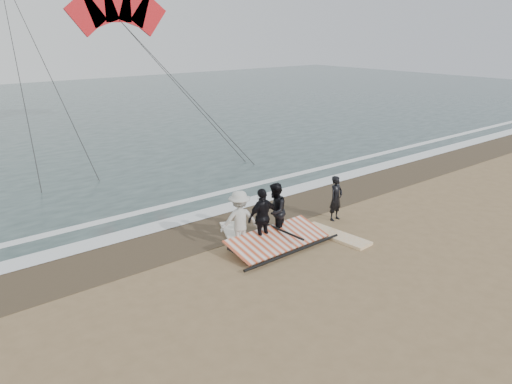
# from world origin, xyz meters

# --- Properties ---
(ground) EXTENTS (120.00, 120.00, 0.00)m
(ground) POSITION_xyz_m (0.00, 0.00, 0.00)
(ground) COLOR #8C704C
(ground) RESTS_ON ground
(sea) EXTENTS (120.00, 54.00, 0.02)m
(sea) POSITION_xyz_m (0.00, 33.00, 0.01)
(sea) COLOR #233838
(sea) RESTS_ON ground
(wet_sand) EXTENTS (120.00, 2.80, 0.01)m
(wet_sand) POSITION_xyz_m (0.00, 4.50, 0.01)
(wet_sand) COLOR #4C3D2B
(wet_sand) RESTS_ON ground
(foam_near) EXTENTS (120.00, 0.90, 0.01)m
(foam_near) POSITION_xyz_m (0.00, 5.90, 0.03)
(foam_near) COLOR white
(foam_near) RESTS_ON sea
(foam_far) EXTENTS (120.00, 0.45, 0.01)m
(foam_far) POSITION_xyz_m (0.00, 7.60, 0.03)
(foam_far) COLOR white
(foam_far) RESTS_ON sea
(man_main) EXTENTS (0.65, 0.47, 1.66)m
(man_main) POSITION_xyz_m (1.92, 2.41, 0.83)
(man_main) COLOR black
(man_main) RESTS_ON ground
(board_white) EXTENTS (0.89, 2.56, 0.10)m
(board_white) POSITION_xyz_m (0.74, 1.30, 0.05)
(board_white) COLOR white
(board_white) RESTS_ON ground
(board_cream) EXTENTS (1.46, 2.27, 0.09)m
(board_cream) POSITION_xyz_m (-1.86, 3.56, 0.05)
(board_cream) COLOR silver
(board_cream) RESTS_ON ground
(trio_cluster) EXTENTS (2.69, 1.22, 1.93)m
(trio_cluster) POSITION_xyz_m (-1.67, 2.56, 0.96)
(trio_cluster) COLOR black
(trio_cluster) RESTS_ON ground
(sail_rig) EXTENTS (4.00, 1.77, 0.49)m
(sail_rig) POSITION_xyz_m (-1.40, 2.08, 0.19)
(sail_rig) COLOR black
(sail_rig) RESTS_ON ground
(kite_red) EXTENTS (7.32, 5.76, 13.48)m
(kite_red) POSITION_xyz_m (2.77, 21.40, 7.49)
(kite_red) COLOR red
(kite_red) RESTS_ON ground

